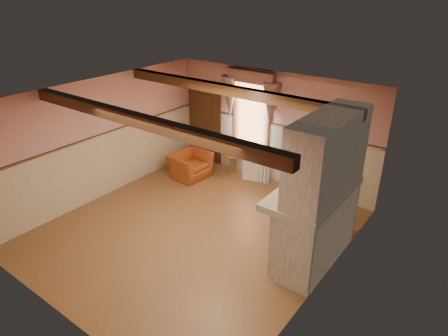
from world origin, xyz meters
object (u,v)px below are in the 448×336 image
Objects in this scene: oil_lamp at (325,173)px; armchair at (190,165)px; radiator at (257,170)px; side_table at (232,163)px; bowl at (313,187)px; mantel_clock at (331,170)px.

armchair is at bearing 168.33° from oil_lamp.
oil_lamp is (2.46, -1.66, 1.26)m from radiator.
armchair is 1.13m from side_table.
bowl reaches higher than side_table.
side_table is at bearing 165.31° from radiator.
radiator is 1.87× the size of bowl.
bowl reaches higher than radiator.
radiator is at bearing 150.71° from mantel_clock.
armchair is 1.74m from radiator.
mantel_clock reaches higher than radiator.
bowl is 1.34× the size of oil_lamp.
bowl is at bearing -90.00° from mantel_clock.
bowl reaches higher than armchair.
radiator is 3.23m from oil_lamp.
oil_lamp reaches higher than radiator.
side_table is 2.29× the size of mantel_clock.
radiator is (1.53, 0.83, -0.02)m from armchair.
side_table is 1.96× the size of oil_lamp.
side_table is 3.86m from oil_lamp.
oil_lamp reaches higher than armchair.
radiator is 2.92× the size of mantel_clock.
oil_lamp is (3.99, -0.82, 1.24)m from armchair.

